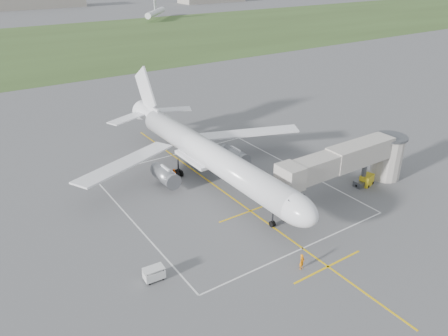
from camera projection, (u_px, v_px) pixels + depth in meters
ground at (210, 182)px, 65.42m from camera, size 700.00×700.00×0.00m
grass_strip at (24, 48)px, 162.51m from camera, size 700.00×120.00×0.02m
apron_markings at (232, 198)px, 61.07m from camera, size 28.20×60.00×0.01m
airliner at (207, 154)px, 64.08m from camera, size 38.93×46.75×13.52m
jet_bridge at (356, 160)px, 61.20m from camera, size 23.40×5.00×7.20m
gpu_unit at (367, 180)px, 64.29m from camera, size 2.48×2.02×1.63m
baggage_cart at (154, 274)px, 45.24m from camera, size 2.22×1.43×1.49m
ramp_worker_nose at (302, 262)px, 46.79m from camera, size 0.77×0.62×1.85m
ramp_worker_wing at (174, 175)px, 65.69m from camera, size 1.09×1.00×1.82m
distant_aircraft at (19, 26)px, 191.46m from camera, size 161.80×56.60×8.85m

